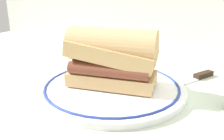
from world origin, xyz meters
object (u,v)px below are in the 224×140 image
Objects in this scene: plate at (112,87)px; salt_shaker at (87,42)px; butter_knife at (193,79)px; sausage_sandwich at (112,57)px.

salt_shaker is at bearing 134.21° from plate.
salt_shaker is 0.35m from butter_knife.
salt_shaker is at bearing 122.18° from sausage_sandwich.
plate is at bearing 32.97° from sausage_sandwich.
sausage_sandwich reaches higher than plate.
sausage_sandwich is at bearing -45.79° from salt_shaker.
plate reaches higher than butter_knife.
plate is 0.06m from sausage_sandwich.
butter_knife is (0.13, 0.14, -0.00)m from plate.
salt_shaker reaches higher than butter_knife.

